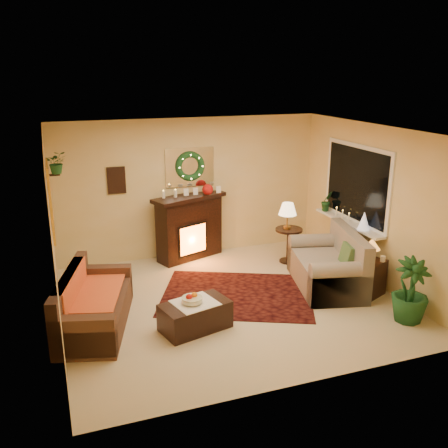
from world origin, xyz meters
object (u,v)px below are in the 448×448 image
object	(u,v)px
sofa	(95,298)
fireplace	(189,230)
side_table_round	(288,245)
loveseat	(327,262)
end_table_square	(366,278)
coffee_table	(195,315)

from	to	relation	value
sofa	fireplace	xyz separation A→B (m)	(1.95, 2.12, 0.12)
sofa	side_table_round	distance (m)	3.83
side_table_round	fireplace	bearing A→B (deg)	153.26
sofa	side_table_round	size ratio (longest dim) A/B	2.83
side_table_round	loveseat	bearing A→B (deg)	-85.62
fireplace	end_table_square	distance (m)	3.33
coffee_table	fireplace	bearing A→B (deg)	61.06
fireplace	coffee_table	size ratio (longest dim) A/B	1.35
sofa	coffee_table	distance (m)	1.40
loveseat	fireplace	bearing A→B (deg)	144.45
sofa	fireplace	bearing A→B (deg)	63.30
end_table_square	coffee_table	xyz separation A→B (m)	(-2.88, -0.18, -0.06)
loveseat	coffee_table	xyz separation A→B (m)	(-2.43, -0.64, -0.21)
loveseat	coffee_table	distance (m)	2.52
sofa	loveseat	xyz separation A→B (m)	(3.70, 0.09, -0.01)
fireplace	coffee_table	world-z (taller)	fireplace
fireplace	loveseat	xyz separation A→B (m)	(1.74, -2.03, -0.13)
side_table_round	coffee_table	world-z (taller)	side_table_round
loveseat	side_table_round	xyz separation A→B (m)	(-0.09, 1.19, -0.09)
sofa	side_table_round	world-z (taller)	sofa
loveseat	coffee_table	size ratio (longest dim) A/B	1.73
fireplace	coffee_table	bearing A→B (deg)	-125.08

